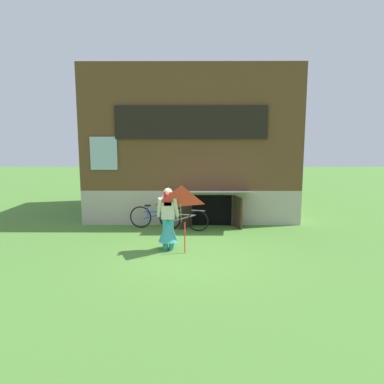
# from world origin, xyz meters

# --- Properties ---
(ground_plane) EXTENTS (60.00, 60.00, 0.00)m
(ground_plane) POSITION_xyz_m (0.00, 0.00, 0.00)
(ground_plane) COLOR #4C7F33
(log_house) EXTENTS (7.54, 6.41, 5.42)m
(log_house) POSITION_xyz_m (-0.00, 5.65, 2.71)
(log_house) COLOR #ADA393
(log_house) RESTS_ON ground_plane
(person) EXTENTS (0.61, 0.53, 1.66)m
(person) POSITION_xyz_m (-0.59, 0.31, 0.70)
(person) COLOR teal
(person) RESTS_ON ground_plane
(kite) EXTENTS (1.01, 0.96, 1.71)m
(kite) POSITION_xyz_m (-0.20, -0.23, 1.37)
(kite) COLOR red
(kite) RESTS_ON ground_plane
(bicycle_silver) EXTENTS (1.57, 0.47, 0.73)m
(bicycle_silver) POSITION_xyz_m (-0.22, 2.32, 0.36)
(bicycle_silver) COLOR black
(bicycle_silver) RESTS_ON ground_plane
(bicycle_blue) EXTENTS (1.72, 0.28, 0.79)m
(bicycle_blue) POSITION_xyz_m (-1.19, 2.55, 0.38)
(bicycle_blue) COLOR black
(bicycle_blue) RESTS_ON ground_plane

